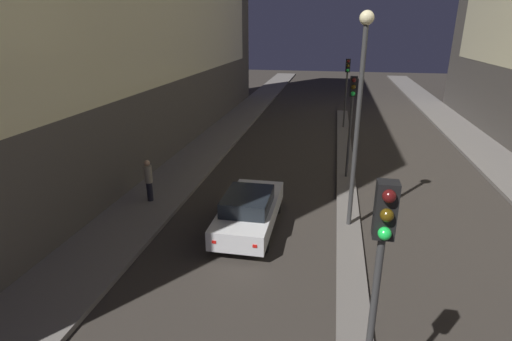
{
  "coord_description": "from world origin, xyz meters",
  "views": [
    {
      "loc": [
        -0.88,
        -2.99,
        7.09
      ],
      "look_at": [
        -4.31,
        14.83,
        0.5
      ],
      "focal_mm": 28.0,
      "sensor_mm": 36.0,
      "label": 1
    }
  ],
  "objects": [
    {
      "name": "traffic_light_mid",
      "position": [
        0.0,
        15.78,
        3.67
      ],
      "size": [
        0.32,
        0.42,
        4.81
      ],
      "color": "#383838",
      "rests_on": "median_strip"
    },
    {
      "name": "pedestrian_on_left_sidewalk",
      "position": [
        -8.16,
        11.28,
        1.12
      ],
      "size": [
        0.33,
        0.33,
        1.78
      ],
      "color": "black",
      "rests_on": "sidewalk_left"
    },
    {
      "name": "street_lamp",
      "position": [
        0.0,
        10.72,
        4.95
      ],
      "size": [
        0.46,
        0.46,
        7.41
      ],
      "color": "#383838",
      "rests_on": "median_strip"
    },
    {
      "name": "car_left_lane",
      "position": [
        -3.61,
        9.89,
        0.78
      ],
      "size": [
        1.88,
        4.77,
        1.53
      ],
      "color": "silver",
      "rests_on": "ground"
    },
    {
      "name": "median_strip",
      "position": [
        0.0,
        16.63,
        0.07
      ],
      "size": [
        0.87,
        31.27,
        0.15
      ],
      "color": "#66605B",
      "rests_on": "ground"
    },
    {
      "name": "traffic_light_far",
      "position": [
        0.0,
        26.08,
        3.67
      ],
      "size": [
        0.32,
        0.42,
        4.81
      ],
      "color": "#383838",
      "rests_on": "median_strip"
    },
    {
      "name": "traffic_light_near",
      "position": [
        0.0,
        2.64,
        3.67
      ],
      "size": [
        0.32,
        0.42,
        4.81
      ],
      "color": "#383838",
      "rests_on": "median_strip"
    }
  ]
}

